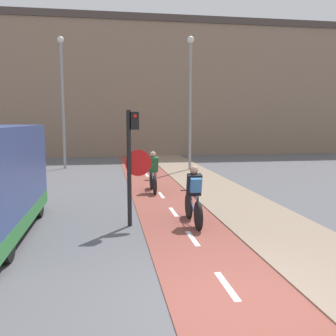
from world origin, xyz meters
name	(u,v)px	position (x,y,z in m)	size (l,w,h in m)	color
ground_plane	(237,302)	(0.00, 0.00, 0.00)	(120.00, 120.00, 0.00)	#5B5B60
bike_lane	(237,301)	(0.00, 0.01, 0.01)	(2.12, 60.00, 0.02)	brown
building_row_background	(130,89)	(0.00, 25.24, 5.15)	(60.00, 5.20, 10.29)	#89705B
traffic_light_pole	(132,155)	(-1.26, 4.32, 1.84)	(0.67, 0.25, 2.96)	black
street_lamp_far	(62,90)	(-4.25, 16.42, 4.36)	(0.36, 0.36, 7.18)	gray
street_lamp_sidewalk	(190,90)	(2.51, 14.59, 4.28)	(0.36, 0.36, 7.03)	gray
cyclist_near	(194,197)	(0.30, 4.17, 0.73)	(0.46, 1.82, 1.55)	black
cyclist_far	(153,174)	(-0.21, 8.74, 0.68)	(0.46, 1.77, 1.55)	black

